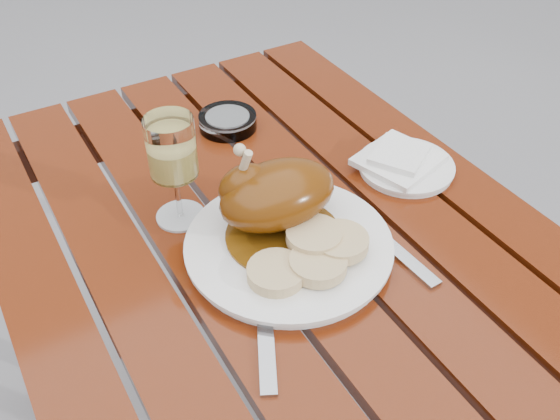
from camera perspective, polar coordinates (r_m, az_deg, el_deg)
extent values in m
cube|color=maroon|center=(1.24, 0.40, -16.08)|extent=(0.80, 1.20, 0.75)
cylinder|color=white|center=(0.94, 0.80, -3.38)|extent=(0.32, 0.32, 0.02)
cylinder|color=#5A340A|center=(0.94, 0.33, -2.30)|extent=(0.18, 0.18, 0.00)
ellipsoid|color=#6F3408|center=(0.93, -0.21, 1.44)|extent=(0.19, 0.12, 0.09)
ellipsoid|color=#6F3408|center=(0.93, -3.13, 2.14)|extent=(0.09, 0.06, 0.07)
cylinder|color=#C6B28C|center=(0.92, -3.60, 3.24)|extent=(0.03, 0.04, 0.10)
cylinder|color=#DDC286|center=(0.87, -0.35, -5.74)|extent=(0.08, 0.08, 0.02)
cylinder|color=#DDC286|center=(0.88, 3.51, -4.93)|extent=(0.08, 0.08, 0.02)
cylinder|color=#DDC286|center=(0.91, 5.55, -2.92)|extent=(0.08, 0.08, 0.02)
cylinder|color=#DDC286|center=(0.91, 3.14, -2.41)|extent=(0.08, 0.08, 0.02)
cylinder|color=#EED96C|center=(0.96, -9.61, 3.52)|extent=(0.09, 0.09, 0.18)
cylinder|color=white|center=(1.12, 11.44, 3.91)|extent=(0.19, 0.19, 0.01)
cube|color=white|center=(1.11, 10.80, 4.54)|extent=(0.16, 0.15, 0.01)
cylinder|color=#B2B7BC|center=(1.21, -4.80, 8.09)|extent=(0.14, 0.14, 0.03)
cube|color=gray|center=(0.83, -1.30, -11.64)|extent=(0.10, 0.16, 0.01)
cube|color=gray|center=(0.97, 9.59, -2.82)|extent=(0.03, 0.22, 0.01)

